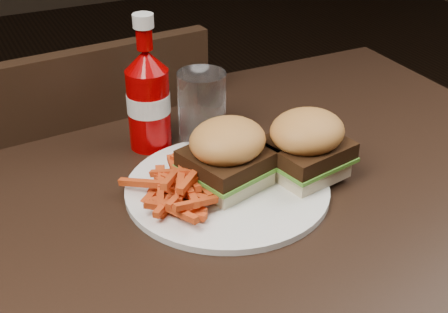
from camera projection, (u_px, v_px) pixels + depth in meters
name	position (u px, v px, depth m)	size (l,w,h in m)	color
dining_table	(180.00, 230.00, 0.81)	(1.20, 0.80, 0.04)	black
chair_far	(83.00, 219.00, 1.34)	(0.42, 0.42, 0.04)	black
plate	(227.00, 188.00, 0.85)	(0.28, 0.28, 0.01)	white
sandwich_half_a	(227.00, 176.00, 0.84)	(0.09, 0.09, 0.02)	beige
sandwich_half_b	(305.00, 166.00, 0.87)	(0.09, 0.09, 0.02)	beige
fries_pile	(184.00, 182.00, 0.81)	(0.12, 0.12, 0.05)	red
ketchup_bottle	(149.00, 110.00, 0.93)	(0.06, 0.06, 0.13)	#910001
tumbler	(202.00, 109.00, 0.95)	(0.07, 0.07, 0.12)	white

